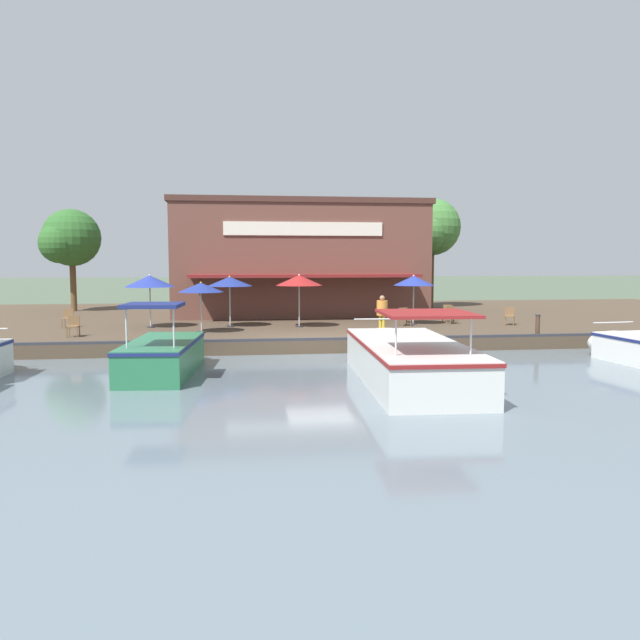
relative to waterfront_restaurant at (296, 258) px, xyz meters
The scene contains 21 objects.
ground_plane 13.54m from the waterfront_restaurant, ahead, with size 220.00×220.00×0.00m, color #4C5B47.
quay_deck 4.03m from the waterfront_restaurant, ahead, with size 22.00×56.00×0.60m, color #4C3D2D.
quay_edge_fender 13.28m from the waterfront_restaurant, ahead, with size 0.20×50.40×0.10m, color #2D2D33.
waterfront_restaurant is the anchor object (origin of this frame).
patio_umbrella_back_row 8.16m from the waterfront_restaurant, ahead, with size 2.14×2.14×2.45m.
patio_umbrella_by_entrance 11.05m from the waterfront_restaurant, 27.11° to the right, with size 1.92×1.92×2.18m.
patio_umbrella_near_quay_edge 8.51m from the waterfront_restaurant, 26.86° to the right, with size 2.08×2.08×2.37m.
patio_umbrella_mid_patio_left 10.53m from the waterfront_restaurant, 45.27° to the right, with size 2.25×2.25×2.44m.
patio_umbrella_far_corner 9.13m from the waterfront_restaurant, 33.03° to the left, with size 1.94×1.94×2.39m.
cafe_chair_facing_river 9.60m from the waterfront_restaurant, 28.18° to the left, with size 0.52×0.52×0.85m.
cafe_chair_mid_patio 10.53m from the waterfront_restaurant, 42.63° to the left, with size 0.50×0.50×0.85m.
cafe_chair_beside_entrance 14.80m from the waterfront_restaurant, 43.82° to the right, with size 0.45×0.45×0.85m.
cafe_chair_under_first_umbrella 13.42m from the waterfront_restaurant, 58.50° to the right, with size 0.48×0.48×0.85m.
cafe_chair_back_row_seat 9.98m from the waterfront_restaurant, 46.77° to the left, with size 0.58×0.58×0.85m.
cafe_chair_far_corner_seat 12.96m from the waterfront_restaurant, 48.08° to the left, with size 0.59×0.59×0.85m.
person_near_entrance 11.69m from the waterfront_restaurant, 12.85° to the left, with size 0.46×0.46×1.62m.
motorboat_mid_row 17.42m from the waterfront_restaurant, 19.75° to the right, with size 5.90×2.40×2.35m.
motorboat_nearest_quay 18.51m from the waterfront_restaurant, ahead, with size 9.00×3.16×2.26m.
mooring_post 15.62m from the waterfront_restaurant, 34.69° to the left, with size 0.22×0.22×0.88m.
tree_behind_restaurant 13.72m from the waterfront_restaurant, 100.51° to the right, with size 3.59×3.42×6.14m.
tree_downstream_bank 9.53m from the waterfront_restaurant, 106.14° to the left, with size 3.85×3.67×7.05m.
Camera 1 is at (23.68, -3.10, 3.73)m, focal length 35.00 mm.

